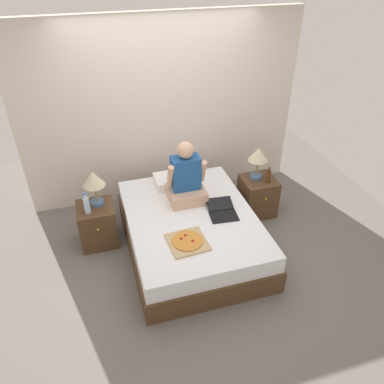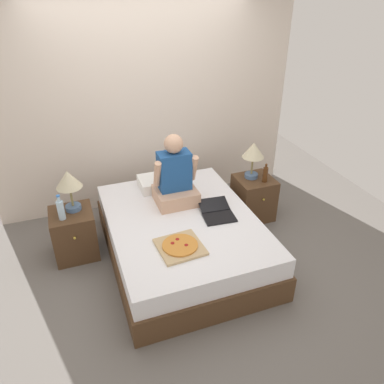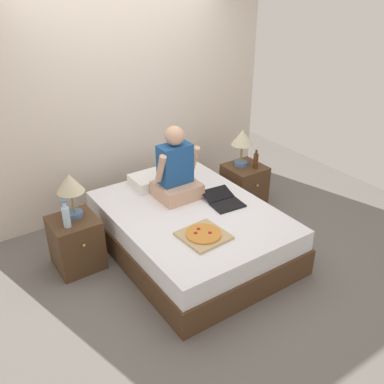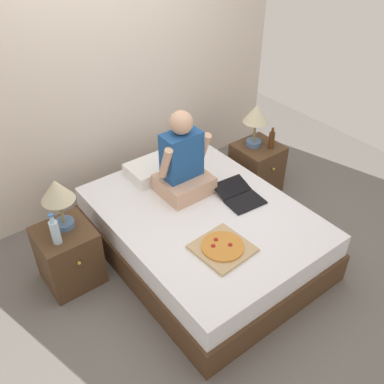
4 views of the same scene
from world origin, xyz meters
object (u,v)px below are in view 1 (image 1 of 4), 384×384
nightstand_right (257,196)px  lamp_on_right_nightstand (258,156)px  laptop (222,212)px  pizza_box (187,242)px  person_seated (186,179)px  bed (191,231)px  nightstand_left (98,224)px  lamp_on_left_nightstand (94,181)px  water_bottle (87,205)px  beer_bottle (268,176)px

nightstand_right → lamp_on_right_nightstand: size_ratio=1.19×
laptop → pizza_box: size_ratio=1.04×
person_seated → laptop: 0.59m
bed → laptop: bearing=-11.2°
nightstand_left → lamp_on_left_nightstand: bearing=51.4°
laptop → bed: bearing=168.8°
nightstand_left → water_bottle: (-0.08, -0.09, 0.38)m
water_bottle → nightstand_right: (2.23, 0.09, -0.38)m
lamp_on_left_nightstand → beer_bottle: 2.20m
nightstand_left → nightstand_right: (2.15, 0.00, 0.00)m
water_bottle → lamp_on_left_nightstand: bearing=49.4°
person_seated → pizza_box: size_ratio=1.83×
lamp_on_right_nightstand → person_seated: bearing=-172.0°
beer_bottle → pizza_box: size_ratio=0.54×
beer_bottle → water_bottle: bearing=179.8°
bed → water_bottle: bearing=163.7°
lamp_on_right_nightstand → beer_bottle: lamp_on_right_nightstand is taller
pizza_box → person_seated: bearing=75.0°
person_seated → lamp_on_left_nightstand: bearing=172.5°
water_bottle → nightstand_right: size_ratio=0.52×
nightstand_left → bed: bearing=-21.7°
water_bottle → lamp_on_right_nightstand: lamp_on_right_nightstand is taller
lamp_on_right_nightstand → laptop: lamp_on_right_nightstand is taller
laptop → water_bottle: bearing=164.9°
bed → pizza_box: pizza_box is taller
lamp_on_left_nightstand → lamp_on_right_nightstand: size_ratio=1.00×
person_seated → laptop: person_seated is taller
nightstand_right → pizza_box: same height
lamp_on_left_nightstand → nightstand_right: bearing=-1.4°
nightstand_right → laptop: bearing=-144.9°
bed → person_seated: person_seated is taller
nightstand_left → water_bottle: 0.40m
nightstand_left → water_bottle: water_bottle is taller
water_bottle → lamp_on_right_nightstand: bearing=3.6°
person_seated → pizza_box: person_seated is taller
lamp_on_right_nightstand → person_seated: size_ratio=0.58×
bed → water_bottle: size_ratio=7.22×
bed → person_seated: size_ratio=2.55×
pizza_box → nightstand_left: bearing=135.6°
nightstand_right → laptop: (-0.71, -0.50, 0.24)m
lamp_on_right_nightstand → beer_bottle: size_ratio=1.96×
beer_bottle → person_seated: (-1.11, 0.01, 0.15)m
laptop → lamp_on_right_nightstand: bearing=38.9°
nightstand_right → lamp_on_right_nightstand: lamp_on_right_nightstand is taller
person_seated → pizza_box: (-0.21, -0.79, -0.27)m
bed → pizza_box: 0.56m
nightstand_right → laptop: 0.90m
water_bottle → beer_bottle: size_ratio=1.20×
beer_bottle → nightstand_left: bearing=177.4°
lamp_on_left_nightstand → laptop: size_ratio=1.02×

